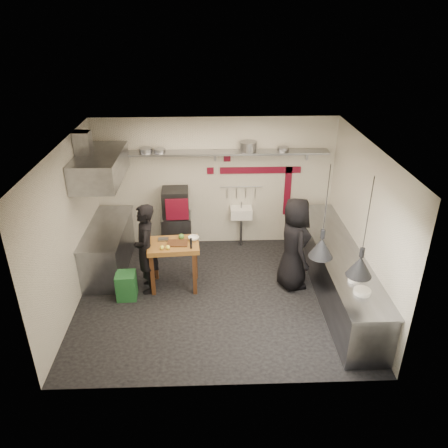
{
  "coord_description": "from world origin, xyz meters",
  "views": [
    {
      "loc": [
        -0.12,
        -6.56,
        4.76
      ],
      "look_at": [
        0.12,
        0.3,
        1.32
      ],
      "focal_mm": 35.0,
      "sensor_mm": 36.0,
      "label": 1
    }
  ],
  "objects_px": {
    "oven_stand": "(177,232)",
    "chef_left": "(146,249)",
    "green_bin": "(126,286)",
    "combi_oven": "(175,202)",
    "prep_table": "(174,265)",
    "chef_right": "(294,244)"
  },
  "relations": [
    {
      "from": "chef_left",
      "to": "oven_stand",
      "type": "bearing_deg",
      "value": 156.24
    },
    {
      "from": "green_bin",
      "to": "chef_left",
      "type": "distance_m",
      "value": 0.75
    },
    {
      "from": "chef_left",
      "to": "green_bin",
      "type": "bearing_deg",
      "value": -61.75
    },
    {
      "from": "green_bin",
      "to": "prep_table",
      "type": "distance_m",
      "value": 0.94
    },
    {
      "from": "combi_oven",
      "to": "prep_table",
      "type": "relative_size",
      "value": 0.63
    },
    {
      "from": "chef_left",
      "to": "chef_right",
      "type": "distance_m",
      "value": 2.69
    },
    {
      "from": "oven_stand",
      "to": "prep_table",
      "type": "xyz_separation_m",
      "value": [
        0.04,
        -1.42,
        0.06
      ]
    },
    {
      "from": "combi_oven",
      "to": "chef_left",
      "type": "height_order",
      "value": "chef_left"
    },
    {
      "from": "oven_stand",
      "to": "chef_right",
      "type": "height_order",
      "value": "chef_right"
    },
    {
      "from": "oven_stand",
      "to": "chef_left",
      "type": "height_order",
      "value": "chef_left"
    },
    {
      "from": "oven_stand",
      "to": "chef_left",
      "type": "relative_size",
      "value": 0.47
    },
    {
      "from": "oven_stand",
      "to": "green_bin",
      "type": "relative_size",
      "value": 1.6
    },
    {
      "from": "combi_oven",
      "to": "prep_table",
      "type": "xyz_separation_m",
      "value": [
        0.04,
        -1.45,
        -0.63
      ]
    },
    {
      "from": "chef_left",
      "to": "combi_oven",
      "type": "bearing_deg",
      "value": 156.6
    },
    {
      "from": "chef_left",
      "to": "prep_table",
      "type": "bearing_deg",
      "value": 91.79
    },
    {
      "from": "prep_table",
      "to": "chef_right",
      "type": "height_order",
      "value": "chef_right"
    },
    {
      "from": "prep_table",
      "to": "green_bin",
      "type": "bearing_deg",
      "value": -162.64
    },
    {
      "from": "combi_oven",
      "to": "chef_left",
      "type": "distance_m",
      "value": 1.61
    },
    {
      "from": "prep_table",
      "to": "chef_right",
      "type": "xyz_separation_m",
      "value": [
        2.2,
        -0.03,
        0.43
      ]
    },
    {
      "from": "green_bin",
      "to": "prep_table",
      "type": "relative_size",
      "value": 0.54
    },
    {
      "from": "oven_stand",
      "to": "chef_left",
      "type": "xyz_separation_m",
      "value": [
        -0.45,
        -1.5,
        0.46
      ]
    },
    {
      "from": "prep_table",
      "to": "chef_left",
      "type": "relative_size",
      "value": 0.54
    }
  ]
}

